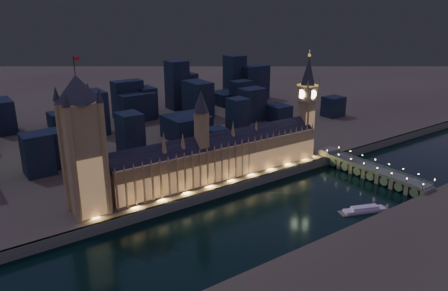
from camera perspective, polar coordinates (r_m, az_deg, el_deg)
ground_plane at (r=337.93m, az=4.78°, el=-8.72°), size 2000.00×2000.00×0.00m
north_bank at (r=787.37m, az=-20.49°, el=6.39°), size 2000.00×960.00×8.00m
embankment_wall at (r=365.11m, az=0.64°, el=-5.78°), size 2000.00×2.50×8.00m
palace_of_westminster at (r=375.84m, az=-0.40°, el=-1.37°), size 202.00×25.48×78.00m
victoria_tower at (r=315.57m, az=-18.03°, el=0.78°), size 31.68×31.68×111.49m
elizabeth_tower at (r=429.46m, az=10.78°, el=6.16°), size 18.00×18.00×101.83m
westminster_bridge at (r=419.70m, az=18.43°, el=-3.16°), size 17.68×113.00×15.90m
river_boat at (r=354.30m, az=17.88°, el=-7.99°), size 40.74×23.85×4.50m
city_backdrop at (r=539.73m, az=-9.60°, el=5.03°), size 457.14×215.63×84.52m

